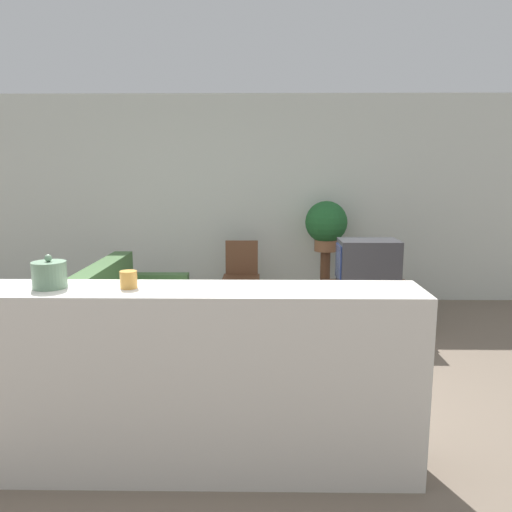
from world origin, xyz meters
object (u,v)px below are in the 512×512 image
wooden_chair (241,274)px  decorative_bowl (49,275)px  couch (129,320)px  potted_plant (326,224)px  television (368,262)px

wooden_chair → decorative_bowl: (-0.93, -3.20, 0.67)m
couch → potted_plant: size_ratio=2.78×
television → wooden_chair: size_ratio=0.71×
couch → decorative_bowl: 2.18m
couch → television: (2.42, 0.52, 0.49)m
couch → wooden_chair: 1.62m
wooden_chair → television: bearing=-26.9°
television → decorative_bowl: 3.42m
decorative_bowl → couch: bearing=93.6°
couch → potted_plant: 2.71m
television → decorative_bowl: size_ratio=3.33×
couch → wooden_chair: wooden_chair is taller
couch → television: size_ratio=2.77×
wooden_chair → decorative_bowl: 3.40m
couch → wooden_chair: size_ratio=1.97×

